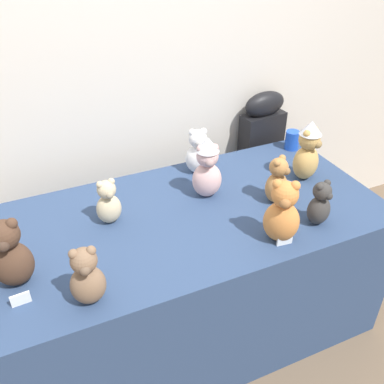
{
  "coord_description": "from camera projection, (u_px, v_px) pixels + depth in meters",
  "views": [
    {
      "loc": [
        -0.67,
        -1.23,
        1.98
      ],
      "look_at": [
        0.0,
        0.25,
        0.89
      ],
      "focal_mm": 40.49,
      "sensor_mm": 36.0,
      "label": 1
    }
  ],
  "objects": [
    {
      "name": "teddy_bear_mocha",
      "position": [
        87.0,
        277.0,
        1.52
      ],
      "size": [
        0.14,
        0.12,
        0.25
      ],
      "rotation": [
        0.0,
        0.0,
        -0.13
      ],
      "color": "#7F6047",
      "rests_on": "display_table"
    },
    {
      "name": "instrument_case",
      "position": [
        258.0,
        167.0,
        2.85
      ],
      "size": [
        0.29,
        0.15,
        1.05
      ],
      "rotation": [
        0.0,
        0.0,
        0.11
      ],
      "color": "black",
      "rests_on": "ground_plane"
    },
    {
      "name": "teddy_bear_honey",
      "position": [
        308.0,
        151.0,
        2.2
      ],
      "size": [
        0.18,
        0.17,
        0.32
      ],
      "rotation": [
        0.0,
        0.0,
        0.41
      ],
      "color": "tan",
      "rests_on": "display_table"
    },
    {
      "name": "wall_back",
      "position": [
        137.0,
        59.0,
        2.26
      ],
      "size": [
        7.0,
        0.08,
        2.6
      ],
      "primitive_type": "cube",
      "color": "silver",
      "rests_on": "ground_plane"
    },
    {
      "name": "ground_plane",
      "position": [
        212.0,
        358.0,
        2.26
      ],
      "size": [
        10.0,
        10.0,
        0.0
      ],
      "primitive_type": "plane",
      "color": "brown"
    },
    {
      "name": "name_card_front_left",
      "position": [
        21.0,
        300.0,
        1.55
      ],
      "size": [
        0.07,
        0.01,
        0.05
      ],
      "primitive_type": "cube",
      "rotation": [
        0.0,
        0.0,
        0.07
      ],
      "color": "white",
      "rests_on": "display_table"
    },
    {
      "name": "teddy_bear_sand",
      "position": [
        108.0,
        203.0,
        1.92
      ],
      "size": [
        0.12,
        0.11,
        0.22
      ],
      "rotation": [
        0.0,
        0.0,
        0.09
      ],
      "color": "#CCB78E",
      "rests_on": "display_table"
    },
    {
      "name": "display_table",
      "position": [
        192.0,
        273.0,
        2.24
      ],
      "size": [
        1.81,
        0.91,
        0.77
      ],
      "primitive_type": "cube",
      "color": "navy",
      "rests_on": "ground_plane"
    },
    {
      "name": "name_card_front_right",
      "position": [
        288.0,
        208.0,
        2.02
      ],
      "size": [
        0.07,
        0.01,
        0.05
      ],
      "primitive_type": "cube",
      "rotation": [
        0.0,
        0.0,
        0.04
      ],
      "color": "white",
      "rests_on": "display_table"
    },
    {
      "name": "teddy_bear_ginger",
      "position": [
        282.0,
        213.0,
        1.79
      ],
      "size": [
        0.2,
        0.19,
        0.3
      ],
      "rotation": [
        0.0,
        0.0,
        -0.58
      ],
      "color": "#D17F3D",
      "rests_on": "display_table"
    },
    {
      "name": "teddy_bear_cocoa",
      "position": [
        10.0,
        255.0,
        1.58
      ],
      "size": [
        0.17,
        0.16,
        0.3
      ],
      "rotation": [
        0.0,
        0.0,
        -0.19
      ],
      "color": "#4C3323",
      "rests_on": "display_table"
    },
    {
      "name": "teddy_bear_blush",
      "position": [
        207.0,
        168.0,
        2.07
      ],
      "size": [
        0.17,
        0.15,
        0.32
      ],
      "rotation": [
        0.0,
        0.0,
        -0.24
      ],
      "color": "beige",
      "rests_on": "display_table"
    },
    {
      "name": "party_cup_blue",
      "position": [
        292.0,
        140.0,
        2.53
      ],
      "size": [
        0.08,
        0.08,
        0.11
      ],
      "primitive_type": "cylinder",
      "color": "blue",
      "rests_on": "display_table"
    },
    {
      "name": "teddy_bear_charcoal",
      "position": [
        320.0,
        204.0,
        1.91
      ],
      "size": [
        0.13,
        0.12,
        0.22
      ],
      "rotation": [
        0.0,
        0.0,
        0.25
      ],
      "color": "#383533",
      "rests_on": "display_table"
    },
    {
      "name": "name_card_front_middle",
      "position": [
        285.0,
        240.0,
        1.83
      ],
      "size": [
        0.07,
        0.02,
        0.05
      ],
      "primitive_type": "cube",
      "rotation": [
        0.0,
        0.0,
        -0.11
      ],
      "color": "white",
      "rests_on": "display_table"
    },
    {
      "name": "teddy_bear_snow",
      "position": [
        198.0,
        152.0,
        2.27
      ],
      "size": [
        0.15,
        0.14,
        0.25
      ],
      "rotation": [
        0.0,
        0.0,
        -0.24
      ],
      "color": "white",
      "rests_on": "display_table"
    },
    {
      "name": "teddy_bear_caramel",
      "position": [
        277.0,
        181.0,
        2.05
      ],
      "size": [
        0.16,
        0.15,
        0.24
      ],
      "rotation": [
        0.0,
        0.0,
        0.55
      ],
      "color": "#B27A42",
      "rests_on": "display_table"
    }
  ]
}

